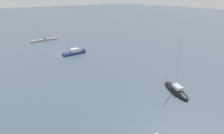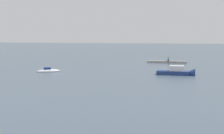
% 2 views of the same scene
% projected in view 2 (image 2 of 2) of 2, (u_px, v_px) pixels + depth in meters
% --- Properties ---
extents(ground_plane, '(500.00, 500.00, 0.00)m').
position_uv_depth(ground_plane, '(165.00, 69.00, 68.78)').
color(ground_plane, '#475666').
extents(seawall_pier, '(11.75, 1.67, 0.63)m').
position_uv_depth(seawall_pier, '(167.00, 62.00, 84.51)').
color(seawall_pier, gray).
rests_on(seawall_pier, ground_plane).
extents(person_seated_blue_left, '(0.49, 0.66, 0.73)m').
position_uv_depth(person_seated_blue_left, '(168.00, 60.00, 84.14)').
color(person_seated_blue_left, '#1E2333').
rests_on(person_seated_blue_left, seawall_pier).
extents(umbrella_open_green, '(1.21, 1.21, 1.27)m').
position_uv_depth(umbrella_open_green, '(168.00, 57.00, 84.29)').
color(umbrella_open_green, black).
rests_on(umbrella_open_green, seawall_pier).
extents(sailboat_white_mid, '(5.27, 4.12, 6.99)m').
position_uv_depth(sailboat_white_mid, '(48.00, 71.00, 63.17)').
color(sailboat_white_mid, silver).
rests_on(sailboat_white_mid, ground_plane).
extents(motorboat_navy_near, '(7.90, 2.57, 4.41)m').
position_uv_depth(motorboat_navy_near, '(179.00, 73.00, 58.20)').
color(motorboat_navy_near, navy).
rests_on(motorboat_navy_near, ground_plane).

